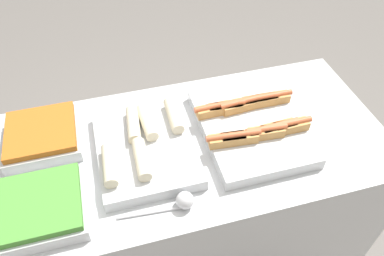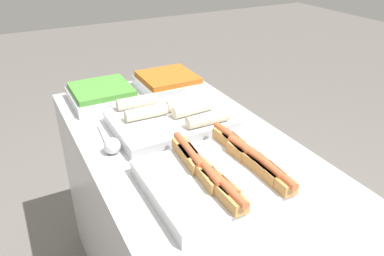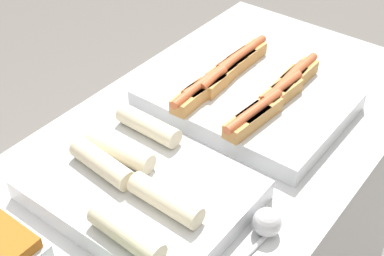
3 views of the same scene
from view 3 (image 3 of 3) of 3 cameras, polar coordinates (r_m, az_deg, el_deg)
name	(u,v)px [view 3 (image 3 of 3)]	position (r m, az deg, el deg)	size (l,w,h in m)	color
tray_hotdogs	(246,96)	(1.39, 5.81, 3.45)	(0.40, 0.49, 0.10)	silver
tray_wraps	(140,186)	(1.14, -5.61, -6.22)	(0.34, 0.45, 0.10)	silver
serving_spoon_near	(264,226)	(1.08, 7.71, -10.34)	(0.25, 0.06, 0.06)	silver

